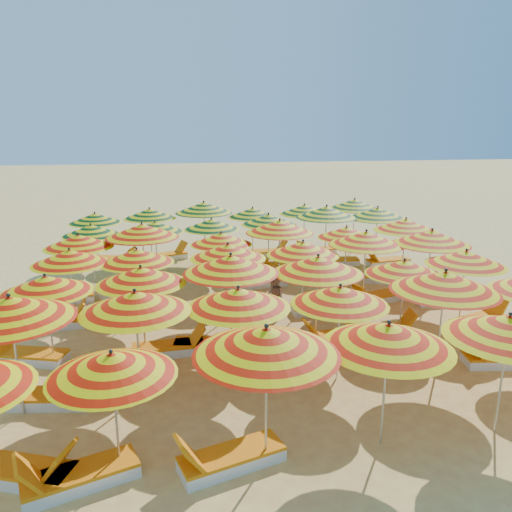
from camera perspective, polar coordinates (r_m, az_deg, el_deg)
name	(u,v)px	position (r m, az deg, el deg)	size (l,w,h in m)	color
ground	(259,313)	(14.64, 0.34, -6.56)	(120.00, 120.00, 0.00)	#ECCD68
umbrella_1	(112,365)	(7.96, -16.15, -11.86)	(2.51, 2.51, 2.08)	silver
umbrella_2	(266,341)	(7.68, 1.20, -9.73)	(2.56, 2.56, 2.43)	silver
umbrella_3	(388,336)	(8.47, 14.87, -8.81)	(2.57, 2.57, 2.28)	silver
umbrella_4	(509,327)	(9.55, 26.92, -7.26)	(2.81, 2.81, 2.27)	silver
umbrella_6	(10,309)	(10.02, -26.30, -5.41)	(2.39, 2.39, 2.42)	silver
umbrella_7	(135,302)	(9.93, -13.64, -5.13)	(2.84, 2.84, 2.29)	silver
umbrella_8	(238,298)	(10.01, -2.03, -4.82)	(2.33, 2.33, 2.24)	silver
umbrella_9	(340,295)	(10.48, 9.58, -4.47)	(2.66, 2.66, 2.17)	silver
umbrella_10	(445,282)	(11.22, 20.79, -2.75)	(2.60, 2.60, 2.42)	silver
umbrella_12	(46,284)	(12.00, -22.91, -3.01)	(2.62, 2.62, 2.16)	silver
umbrella_13	(141,276)	(11.85, -13.02, -2.20)	(2.49, 2.49, 2.21)	silver
umbrella_14	(231,264)	(11.79, -2.90, -0.95)	(2.70, 2.70, 2.42)	silver
umbrella_15	(318,265)	(12.08, 7.10, -1.01)	(2.63, 2.63, 2.34)	silver
umbrella_16	(404,268)	(13.13, 16.59, -1.27)	(2.44, 2.44, 2.09)	silver
umbrella_17	(466,258)	(14.20, 22.86, -0.23)	(2.47, 2.47, 2.20)	silver
umbrella_18	(70,257)	(14.24, -20.53, -0.11)	(2.47, 2.47, 2.16)	silver
umbrella_19	(137,256)	(13.91, -13.46, -0.01)	(2.46, 2.46, 2.13)	silver
umbrella_20	(228,251)	(13.72, -3.23, 0.54)	(2.48, 2.48, 2.22)	silver
umbrella_21	(303,248)	(14.20, 5.38, 0.86)	(2.56, 2.56, 2.19)	silver
umbrella_22	(366,238)	(15.12, 12.47, 1.98)	(2.76, 2.76, 2.35)	silver
umbrella_23	(432,237)	(15.61, 19.44, 2.02)	(2.96, 2.96, 2.40)	silver
umbrella_24	(78,241)	(15.95, -19.63, 1.61)	(2.19, 2.19, 2.19)	silver
umbrella_25	(142,231)	(15.96, -12.90, 2.83)	(2.29, 2.29, 2.42)	silver
umbrella_26	(221,239)	(15.82, -4.00, 1.98)	(2.51, 2.51, 2.08)	silver
umbrella_27	(280,227)	(16.36, 2.73, 3.38)	(2.62, 2.62, 2.39)	silver
umbrella_28	(347,232)	(17.01, 10.31, 2.68)	(2.53, 2.53, 2.08)	silver
umbrella_29	(406,225)	(17.84, 16.73, 3.43)	(2.48, 2.48, 2.29)	silver
umbrella_30	(91,230)	(18.01, -18.34, 2.82)	(2.03, 2.03, 2.08)	silver
umbrella_31	(155,227)	(17.90, -11.45, 3.27)	(2.55, 2.55, 2.10)	silver
umbrella_32	(211,224)	(18.04, -5.12, 3.63)	(2.56, 2.56, 2.12)	silver
umbrella_33	(269,219)	(18.54, 1.45, 4.21)	(2.74, 2.74, 2.19)	silver
umbrella_34	(326,212)	(19.06, 8.06, 5.01)	(2.76, 2.76, 2.44)	silver
umbrella_35	(378,213)	(19.55, 13.72, 4.79)	(2.56, 2.56, 2.36)	silver
umbrella_36	(95,218)	(20.18, -17.93, 4.15)	(2.61, 2.61, 2.11)	silver
umbrella_37	(150,214)	(20.24, -12.07, 4.76)	(2.23, 2.23, 2.19)	silver
umbrella_38	(204,208)	(20.06, -5.98, 5.52)	(2.84, 2.84, 2.42)	silver
umbrella_39	(253,213)	(20.43, -0.39, 4.99)	(2.33, 2.33, 2.11)	silver
umbrella_40	(304,210)	(20.75, 5.56, 5.31)	(2.72, 2.72, 2.21)	silver
umbrella_41	(355,204)	(21.59, 11.20, 5.83)	(2.36, 2.36, 2.36)	silver
lounger_0	(23,472)	(9.10, -25.09, -21.44)	(1.82, 1.17, 0.69)	white
lounger_1	(78,477)	(8.70, -19.72, -22.67)	(1.83, 1.11, 0.69)	white
lounger_2	(229,458)	(8.62, -3.08, -22.09)	(1.83, 1.05, 0.69)	white
lounger_4	(54,398)	(10.89, -22.12, -14.76)	(1.80, 0.83, 0.69)	white
lounger_5	(500,359)	(12.88, 26.11, -10.51)	(1.80, 0.85, 0.69)	white
lounger_6	(28,356)	(12.89, -24.60, -10.31)	(1.83, 1.07, 0.69)	white
lounger_7	(170,348)	(12.31, -9.75, -10.31)	(1.77, 0.69, 0.69)	white
lounger_8	(212,345)	(12.35, -5.07, -10.05)	(1.81, 0.89, 0.69)	white
lounger_9	(335,337)	(12.84, 9.06, -9.18)	(1.80, 0.84, 0.69)	white
lounger_10	(381,331)	(13.46, 14.15, -8.31)	(1.80, 0.81, 0.69)	white
lounger_11	(479,320)	(15.03, 24.16, -6.73)	(1.83, 1.14, 0.69)	white
lounger_12	(55,323)	(14.64, -22.02, -7.06)	(1.78, 0.75, 0.69)	white
lounger_13	(322,308)	(14.77, 7.60, -5.87)	(1.75, 0.63, 0.69)	white
lounger_14	(376,297)	(15.94, 13.61, -4.60)	(1.83, 1.05, 0.69)	white
lounger_15	(439,298)	(16.44, 20.23, -4.52)	(1.76, 0.68, 0.69)	white
lounger_16	(64,298)	(16.55, -21.14, -4.48)	(1.79, 0.80, 0.69)	white
lounger_17	(129,293)	(16.37, -14.29, -4.13)	(1.83, 1.08, 0.69)	white
lounger_18	(260,282)	(16.96, 0.50, -3.00)	(1.80, 0.81, 0.69)	white
lounger_19	(389,278)	(17.97, 15.01, -2.49)	(1.83, 1.13, 0.69)	white
lounger_20	(282,265)	(18.97, 2.95, -1.08)	(1.79, 0.78, 0.69)	white
lounger_21	(335,261)	(19.82, 9.07, -0.56)	(1.78, 0.76, 0.69)	white
lounger_22	(387,261)	(20.16, 14.70, -0.61)	(1.78, 0.75, 0.69)	white
lounger_23	(114,260)	(20.50, -15.90, -0.44)	(1.83, 1.16, 0.69)	white
lounger_24	(167,256)	(20.63, -10.15, 0.00)	(1.82, 1.18, 0.69)	white
lounger_25	(267,253)	(20.85, 1.26, 0.39)	(1.76, 0.66, 0.69)	white
lounger_26	(316,252)	(21.12, 6.86, 0.47)	(1.83, 1.16, 0.69)	white
beachgoer_a	(233,285)	(15.09, -2.65, -3.35)	(0.46, 0.30, 1.27)	tan
beachgoer_b	(274,298)	(13.98, 2.10, -4.81)	(0.62, 0.49, 1.28)	tan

